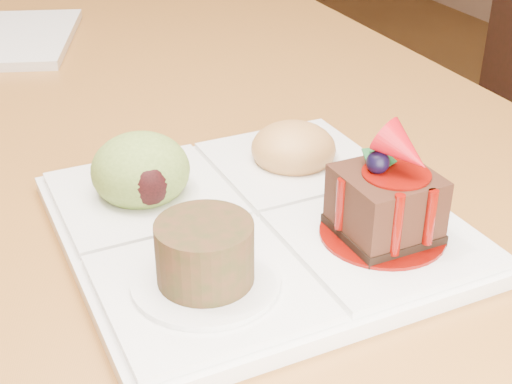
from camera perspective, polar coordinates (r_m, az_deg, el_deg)
name	(u,v)px	position (r m, az deg, el deg)	size (l,w,h in m)	color
chair_right	(479,93)	(1.56, 17.38, 7.57)	(0.49, 0.49, 0.88)	black
sampler_plate	(251,206)	(0.53, -0.40, -1.13)	(0.29, 0.29, 0.11)	white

